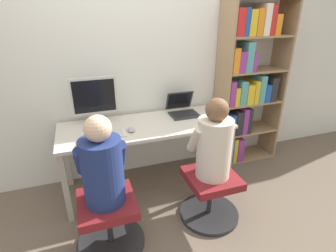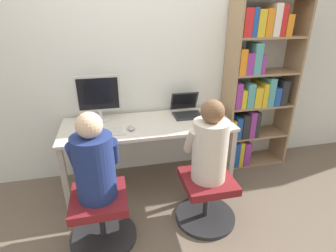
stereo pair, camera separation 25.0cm
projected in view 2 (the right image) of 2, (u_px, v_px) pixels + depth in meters
name	position (u px, v px, depth m)	size (l,w,h in m)	color
ground_plane	(155.00, 202.00, 2.64)	(14.00, 14.00, 0.00)	brown
wall_back	(140.00, 59.00, 2.76)	(10.00, 0.05, 2.60)	silver
desk	(148.00, 130.00, 2.67)	(1.70, 0.66, 0.73)	beige
desktop_monitor	(99.00, 98.00, 2.63)	(0.44, 0.21, 0.47)	beige
laptop	(187.00, 110.00, 2.84)	(0.30, 0.31, 0.23)	#2D2D30
keyboard	(104.00, 132.00, 2.43)	(0.38, 0.17, 0.03)	silver
computer_mouse_by_keyboard	(131.00, 128.00, 2.50)	(0.07, 0.10, 0.03)	#99999E
office_chair_left	(101.00, 217.00, 2.13)	(0.55, 0.55, 0.45)	#262628
office_chair_right	(206.00, 197.00, 2.35)	(0.55, 0.55, 0.45)	#262628
person_at_monitor	(94.00, 162.00, 1.93)	(0.37, 0.33, 0.69)	navy
person_at_laptop	(210.00, 145.00, 2.14)	(0.36, 0.33, 0.70)	beige
bookshelf	(255.00, 88.00, 2.94)	(0.79, 0.32, 1.90)	#997A56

